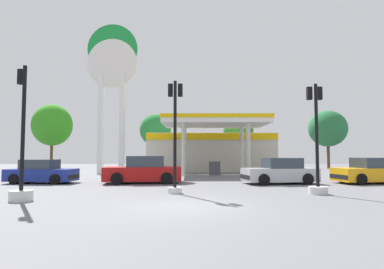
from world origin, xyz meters
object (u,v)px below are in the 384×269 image
(car_1, at_px, (281,172))
(car_3, at_px, (373,172))
(car_2, at_px, (44,172))
(traffic_signal_0, at_px, (24,169))
(tree_2, at_px, (240,131))
(car_0, at_px, (144,171))
(tree_1, at_px, (157,130))
(traffic_signal_1, at_px, (177,143))
(tree_0, at_px, (54,125))
(traffic_signal_2, at_px, (319,158))
(tree_3, at_px, (329,129))
(station_pole_sign, at_px, (114,77))

(car_1, distance_m, car_3, 5.43)
(car_2, relative_size, traffic_signal_0, 0.79)
(tree_2, bearing_deg, car_0, -113.56)
(tree_1, bearing_deg, traffic_signal_0, -93.89)
(traffic_signal_1, height_order, tree_0, tree_0)
(traffic_signal_1, relative_size, tree_2, 0.80)
(traffic_signal_2, xyz_separation_m, tree_1, (-9.82, 24.68, 3.07))
(traffic_signal_0, height_order, tree_3, tree_3)
(tree_3, bearing_deg, traffic_signal_2, -114.06)
(tree_3, bearing_deg, traffic_signal_0, -130.42)
(car_3, relative_size, tree_1, 0.68)
(car_3, bearing_deg, tree_1, 127.25)
(station_pole_sign, relative_size, traffic_signal_0, 2.60)
(car_1, distance_m, traffic_signal_2, 4.89)
(tree_1, bearing_deg, traffic_signal_1, -81.42)
(tree_0, bearing_deg, traffic_signal_0, -68.20)
(traffic_signal_0, height_order, tree_2, tree_2)
(car_0, relative_size, car_2, 1.17)
(tree_0, distance_m, tree_3, 33.47)
(tree_0, bearing_deg, station_pole_sign, -49.03)
(car_0, bearing_deg, tree_1, 94.46)
(traffic_signal_2, relative_size, tree_3, 0.69)
(car_3, distance_m, tree_0, 34.61)
(traffic_signal_0, xyz_separation_m, traffic_signal_1, (5.49, 2.38, 1.04))
(car_0, height_order, tree_3, tree_3)
(car_3, bearing_deg, car_1, -177.65)
(station_pole_sign, relative_size, traffic_signal_1, 2.62)
(traffic_signal_0, distance_m, tree_0, 29.72)
(car_3, bearing_deg, traffic_signal_2, -135.59)
(car_1, xyz_separation_m, traffic_signal_1, (-5.84, -4.49, 1.54))
(traffic_signal_0, distance_m, traffic_signal_1, 6.08)
(traffic_signal_0, relative_size, tree_1, 0.76)
(car_3, xyz_separation_m, tree_1, (-14.95, 19.66, 3.94))
(station_pole_sign, xyz_separation_m, tree_3, (23.18, 10.94, -3.59))
(car_0, height_order, car_3, car_0)
(car_0, bearing_deg, car_2, -179.85)
(car_3, distance_m, tree_1, 25.00)
(car_1, distance_m, traffic_signal_1, 7.53)
(tree_1, height_order, tree_3, tree_3)
(car_1, relative_size, tree_1, 0.67)
(car_2, xyz_separation_m, tree_1, (4.46, 19.52, 3.99))
(station_pole_sign, bearing_deg, tree_1, 77.58)
(station_pole_sign, bearing_deg, car_2, -103.50)
(station_pole_sign, xyz_separation_m, car_1, (12.00, -8.64, -7.67))
(car_3, distance_m, tree_3, 20.61)
(car_1, xyz_separation_m, traffic_signal_2, (0.30, -4.80, 0.87))
(car_3, relative_size, tree_0, 0.57)
(tree_0, bearing_deg, car_2, -67.60)
(station_pole_sign, distance_m, tree_3, 25.89)
(car_1, distance_m, car_2, 13.99)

